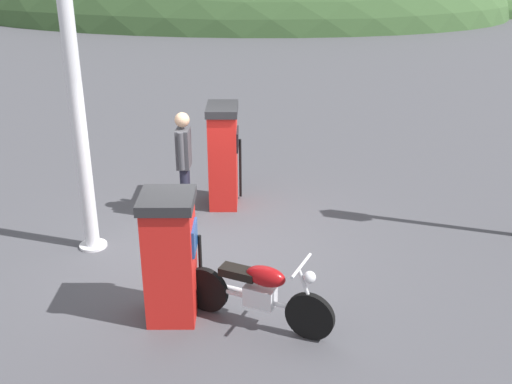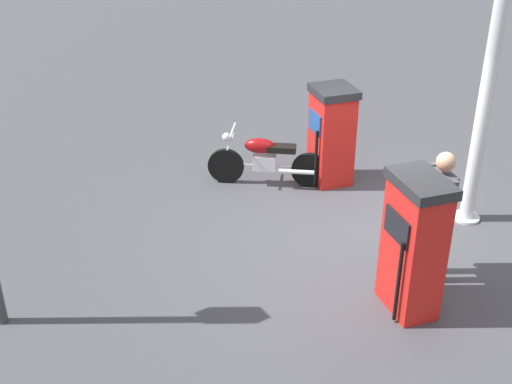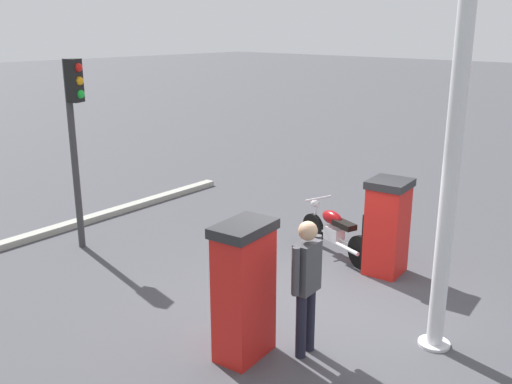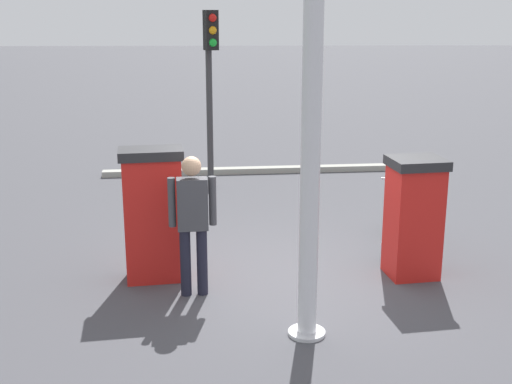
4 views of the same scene
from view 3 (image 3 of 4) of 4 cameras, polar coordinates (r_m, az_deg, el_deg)
The scene contains 8 objects.
ground_plane at distance 8.46m, azimuth 6.45°, elevation -11.23°, with size 120.00×120.00×0.00m, color #424247.
fuel_pump_near at distance 9.41m, azimuth 12.96°, elevation -3.37°, with size 0.70×0.75×1.57m.
fuel_pump_far at distance 6.89m, azimuth -1.23°, elevation -9.78°, with size 0.60×0.85×1.71m.
motorcycle_near_pump at distance 10.08m, azimuth 7.87°, elevation -3.93°, with size 1.84×0.79×0.93m.
attendant_person at distance 6.89m, azimuth 5.08°, elevation -8.68°, with size 0.25×0.58×1.72m.
roadside_traffic_light at distance 10.35m, azimuth -17.67°, elevation 6.77°, with size 0.40×0.30×3.37m.
canopy_support_pole at distance 7.04m, azimuth 18.74°, elevation 0.15°, with size 0.40×0.40×4.24m.
road_edge_kerb at distance 12.40m, azimuth -15.35°, elevation -2.33°, with size 0.71×6.79×0.12m.
Camera 3 is at (-4.36, 6.12, 3.89)m, focal length 40.00 mm.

